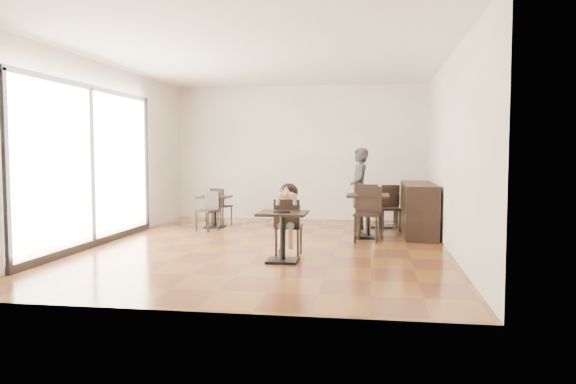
% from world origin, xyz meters
% --- Properties ---
extents(floor, '(6.00, 8.00, 0.01)m').
position_xyz_m(floor, '(0.00, 0.00, 0.00)').
color(floor, brown).
rests_on(floor, ground).
extents(ceiling, '(6.00, 8.00, 0.01)m').
position_xyz_m(ceiling, '(0.00, 0.00, 3.20)').
color(ceiling, white).
rests_on(ceiling, floor).
extents(wall_back, '(6.00, 0.01, 3.20)m').
position_xyz_m(wall_back, '(0.00, 4.00, 1.60)').
color(wall_back, white).
rests_on(wall_back, floor).
extents(wall_front, '(6.00, 0.01, 3.20)m').
position_xyz_m(wall_front, '(0.00, -4.00, 1.60)').
color(wall_front, white).
rests_on(wall_front, floor).
extents(wall_left, '(0.01, 8.00, 3.20)m').
position_xyz_m(wall_left, '(-3.00, 0.00, 1.60)').
color(wall_left, white).
rests_on(wall_left, floor).
extents(wall_right, '(0.01, 8.00, 3.20)m').
position_xyz_m(wall_right, '(3.00, 0.00, 1.60)').
color(wall_right, white).
rests_on(wall_right, floor).
extents(storefront_window, '(0.04, 4.50, 2.60)m').
position_xyz_m(storefront_window, '(-2.97, -0.50, 1.40)').
color(storefront_window, white).
rests_on(storefront_window, floor).
extents(child_table, '(0.70, 0.70, 0.74)m').
position_xyz_m(child_table, '(0.47, -1.32, 0.37)').
color(child_table, black).
rests_on(child_table, floor).
extents(child_chair, '(0.40, 0.40, 0.89)m').
position_xyz_m(child_chair, '(0.47, -0.77, 0.45)').
color(child_chair, black).
rests_on(child_chair, floor).
extents(child, '(0.40, 0.56, 1.12)m').
position_xyz_m(child, '(0.47, -0.77, 0.56)').
color(child, slate).
rests_on(child, child_chair).
extents(plate, '(0.25, 0.25, 0.02)m').
position_xyz_m(plate, '(0.47, -1.42, 0.75)').
color(plate, black).
rests_on(plate, child_table).
extents(pizza_slice, '(0.26, 0.20, 0.06)m').
position_xyz_m(pizza_slice, '(0.47, -0.96, 0.97)').
color(pizza_slice, '#D7C467').
rests_on(pizza_slice, child).
extents(adult_patron, '(0.52, 0.69, 1.70)m').
position_xyz_m(adult_patron, '(1.47, 2.54, 0.85)').
color(adult_patron, '#343338').
rests_on(adult_patron, floor).
extents(cafe_table_mid, '(0.89, 0.89, 0.82)m').
position_xyz_m(cafe_table_mid, '(1.67, 1.27, 0.41)').
color(cafe_table_mid, black).
rests_on(cafe_table_mid, floor).
extents(cafe_table_left, '(0.84, 0.84, 0.68)m').
position_xyz_m(cafe_table_left, '(-1.61, 2.24, 0.34)').
color(cafe_table_left, black).
rests_on(cafe_table_left, floor).
extents(cafe_table_back, '(0.83, 0.83, 0.74)m').
position_xyz_m(cafe_table_back, '(1.95, 2.84, 0.37)').
color(cafe_table_back, black).
rests_on(cafe_table_back, floor).
extents(chair_mid_a, '(0.51, 0.51, 0.99)m').
position_xyz_m(chair_mid_a, '(1.67, 1.82, 0.50)').
color(chair_mid_a, black).
rests_on(chair_mid_a, floor).
extents(chair_mid_b, '(0.51, 0.51, 0.99)m').
position_xyz_m(chair_mid_b, '(1.67, 0.72, 0.50)').
color(chair_mid_b, black).
rests_on(chair_mid_b, floor).
extents(chair_left_a, '(0.48, 0.48, 0.81)m').
position_xyz_m(chair_left_a, '(-1.61, 2.79, 0.41)').
color(chair_left_a, black).
rests_on(chair_left_a, floor).
extents(chair_left_b, '(0.48, 0.48, 0.81)m').
position_xyz_m(chair_left_b, '(-1.61, 1.69, 0.41)').
color(chair_left_b, black).
rests_on(chair_left_b, floor).
extents(chair_back_a, '(0.47, 0.47, 0.89)m').
position_xyz_m(chair_back_a, '(2.10, 3.39, 0.45)').
color(chair_back_a, black).
rests_on(chair_back_a, floor).
extents(chair_back_b, '(0.47, 0.47, 0.89)m').
position_xyz_m(chair_back_b, '(2.10, 2.29, 0.45)').
color(chair_back_b, black).
rests_on(chair_back_b, floor).
extents(service_counter, '(0.60, 2.40, 1.00)m').
position_xyz_m(service_counter, '(2.65, 2.00, 0.50)').
color(service_counter, black).
rests_on(service_counter, floor).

